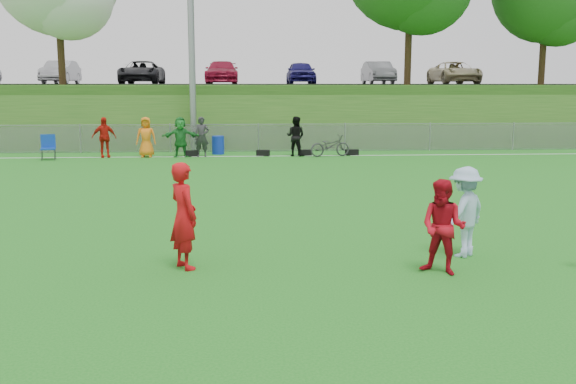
{
  "coord_description": "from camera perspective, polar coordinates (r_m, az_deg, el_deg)",
  "views": [
    {
      "loc": [
        -0.66,
        -9.38,
        2.98
      ],
      "look_at": [
        0.02,
        0.5,
        1.34
      ],
      "focal_mm": 40.0,
      "sensor_mm": 36.0,
      "label": 1
    }
  ],
  "objects": [
    {
      "name": "recycling_bin",
      "position": [
        28.52,
        -6.24,
        4.17
      ],
      "size": [
        0.65,
        0.65,
        0.8
      ],
      "primitive_type": "cylinder",
      "rotation": [
        0.0,
        0.0,
        -0.24
      ],
      "color": "#0F2BA9",
      "rests_on": "ground"
    },
    {
      "name": "parking_lot",
      "position": [
        42.39,
        -3.09,
        9.49
      ],
      "size": [
        120.0,
        12.0,
        0.1
      ],
      "primitive_type": "cube",
      "color": "black",
      "rests_on": "berm"
    },
    {
      "name": "player_red_center",
      "position": [
        10.48,
        13.63,
        -3.05
      ],
      "size": [
        0.94,
        0.91,
        1.53
      ],
      "primitive_type": "imported",
      "rotation": [
        0.0,
        0.0,
        -0.63
      ],
      "color": "#B50C1B",
      "rests_on": "ground"
    },
    {
      "name": "camp_chair",
      "position": [
        27.9,
        -20.53,
        3.31
      ],
      "size": [
        0.68,
        0.69,
        1.03
      ],
      "rotation": [
        0.0,
        0.0,
        0.21
      ],
      "color": "#0E369E",
      "rests_on": "ground"
    },
    {
      "name": "spectator_row",
      "position": [
        27.56,
        -8.8,
        4.87
      ],
      "size": [
        9.12,
        0.93,
        1.69
      ],
      "color": "red",
      "rests_on": "ground"
    },
    {
      "name": "player_blue",
      "position": [
        11.66,
        15.43,
        -1.71
      ],
      "size": [
        1.17,
        1.12,
        1.59
      ],
      "primitive_type": "imported",
      "rotation": [
        0.0,
        0.0,
        3.86
      ],
      "color": "#A0BEDE",
      "rests_on": "ground"
    },
    {
      "name": "player_red_left",
      "position": [
        10.61,
        -9.26,
        -2.1
      ],
      "size": [
        0.7,
        0.77,
        1.76
      ],
      "primitive_type": "imported",
      "rotation": [
        0.0,
        0.0,
        2.14
      ],
      "color": "red",
      "rests_on": "ground"
    },
    {
      "name": "sideline_far",
      "position": [
        27.55,
        -2.54,
        3.21
      ],
      "size": [
        60.0,
        0.1,
        0.01
      ],
      "primitive_type": "cube",
      "color": "white",
      "rests_on": "ground"
    },
    {
      "name": "bicycle",
      "position": [
        27.44,
        3.76,
        4.13
      ],
      "size": [
        1.85,
        1.03,
        0.92
      ],
      "primitive_type": "imported",
      "rotation": [
        0.0,
        0.0,
        1.82
      ],
      "color": "#2A2A2D",
      "rests_on": "ground"
    },
    {
      "name": "car_row",
      "position": [
        41.39,
        -4.72,
        10.54
      ],
      "size": [
        32.04,
        5.18,
        1.44
      ],
      "color": "silver",
      "rests_on": "parking_lot"
    },
    {
      "name": "ground",
      "position": [
        9.86,
        0.1,
        -8.16
      ],
      "size": [
        120.0,
        120.0,
        0.0
      ],
      "primitive_type": "plane",
      "color": "#166A18",
      "rests_on": "ground"
    },
    {
      "name": "light_pole",
      "position": [
        30.5,
        -8.66,
        16.33
      ],
      "size": [
        1.2,
        0.4,
        12.15
      ],
      "color": "gray",
      "rests_on": "ground"
    },
    {
      "name": "gear_bags",
      "position": [
        27.67,
        -0.87,
        3.5
      ],
      "size": [
        7.49,
        0.42,
        0.26
      ],
      "color": "black",
      "rests_on": "ground"
    },
    {
      "name": "fence",
      "position": [
        29.48,
        -2.65,
        4.87
      ],
      "size": [
        58.0,
        0.06,
        1.3
      ],
      "color": "gray",
      "rests_on": "ground"
    },
    {
      "name": "berm",
      "position": [
        40.41,
        -3.02,
        7.3
      ],
      "size": [
        120.0,
        18.0,
        3.0
      ],
      "primitive_type": "cube",
      "color": "#225117",
      "rests_on": "ground"
    }
  ]
}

